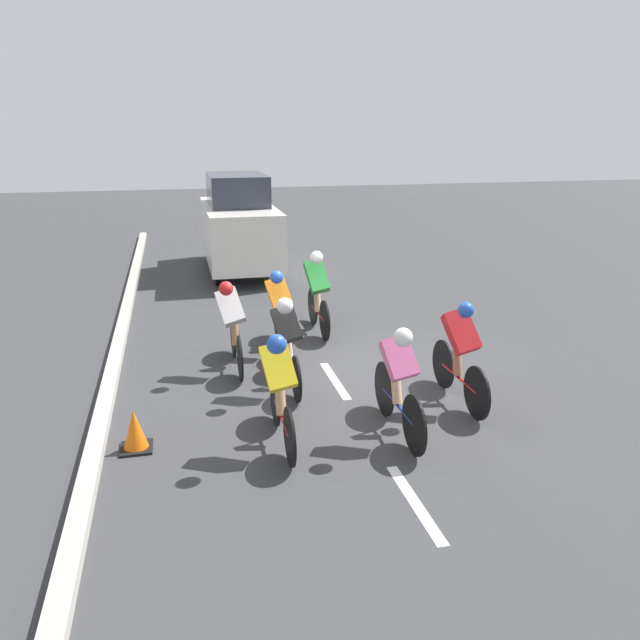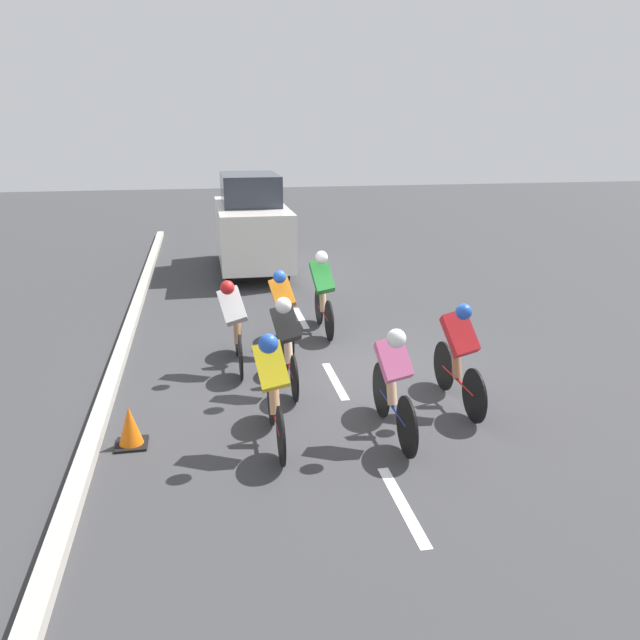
{
  "view_description": "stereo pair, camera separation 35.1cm",
  "coord_description": "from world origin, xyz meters",
  "px_view_note": "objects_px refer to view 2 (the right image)",
  "views": [
    {
      "loc": [
        2.14,
        8.46,
        3.58
      ],
      "look_at": [
        0.22,
        0.24,
        0.95
      ],
      "focal_mm": 35.0,
      "sensor_mm": 36.0,
      "label": 1
    },
    {
      "loc": [
        1.8,
        8.54,
        3.58
      ],
      "look_at": [
        0.22,
        0.24,
        0.95
      ],
      "focal_mm": 35.0,
      "sensor_mm": 36.0,
      "label": 2
    }
  ],
  "objects_px": {
    "cyclist_green": "(323,290)",
    "cyclist_yellow": "(273,385)",
    "support_car": "(251,224)",
    "cyclist_orange": "(284,308)",
    "cyclist_red": "(459,352)",
    "cyclist_white": "(235,321)",
    "traffic_cone": "(130,427)",
    "cyclist_black": "(287,339)",
    "cyclist_pink": "(394,379)"
  },
  "relations": [
    {
      "from": "cyclist_white",
      "to": "support_car",
      "type": "relative_size",
      "value": 0.4
    },
    {
      "from": "cyclist_black",
      "to": "cyclist_pink",
      "type": "bearing_deg",
      "value": 121.86
    },
    {
      "from": "cyclist_red",
      "to": "cyclist_white",
      "type": "xyz_separation_m",
      "value": [
        2.79,
        -1.93,
        -0.02
      ]
    },
    {
      "from": "cyclist_orange",
      "to": "cyclist_white",
      "type": "xyz_separation_m",
      "value": [
        0.83,
        0.64,
        0.02
      ]
    },
    {
      "from": "cyclist_red",
      "to": "cyclist_yellow",
      "type": "relative_size",
      "value": 1.04
    },
    {
      "from": "cyclist_black",
      "to": "support_car",
      "type": "bearing_deg",
      "value": -91.22
    },
    {
      "from": "cyclist_green",
      "to": "cyclist_white",
      "type": "bearing_deg",
      "value": 40.97
    },
    {
      "from": "cyclist_orange",
      "to": "support_car",
      "type": "bearing_deg",
      "value": -90.02
    },
    {
      "from": "cyclist_black",
      "to": "cyclist_green",
      "type": "height_order",
      "value": "cyclist_green"
    },
    {
      "from": "support_car",
      "to": "traffic_cone",
      "type": "xyz_separation_m",
      "value": [
        2.19,
        9.09,
        -0.96
      ]
    },
    {
      "from": "cyclist_black",
      "to": "cyclist_yellow",
      "type": "height_order",
      "value": "cyclist_yellow"
    },
    {
      "from": "cyclist_red",
      "to": "cyclist_yellow",
      "type": "distance_m",
      "value": 2.58
    },
    {
      "from": "traffic_cone",
      "to": "cyclist_orange",
      "type": "bearing_deg",
      "value": -127.38
    },
    {
      "from": "cyclist_orange",
      "to": "cyclist_green",
      "type": "height_order",
      "value": "cyclist_green"
    },
    {
      "from": "cyclist_white",
      "to": "cyclist_yellow",
      "type": "relative_size",
      "value": 1.04
    },
    {
      "from": "cyclist_green",
      "to": "cyclist_yellow",
      "type": "height_order",
      "value": "cyclist_green"
    },
    {
      "from": "cyclist_red",
      "to": "cyclist_white",
      "type": "distance_m",
      "value": 3.39
    },
    {
      "from": "cyclist_pink",
      "to": "traffic_cone",
      "type": "bearing_deg",
      "value": -6.87
    },
    {
      "from": "cyclist_white",
      "to": "traffic_cone",
      "type": "relative_size",
      "value": 3.51
    },
    {
      "from": "cyclist_black",
      "to": "cyclist_white",
      "type": "xyz_separation_m",
      "value": [
        0.67,
        -0.93,
        0.01
      ]
    },
    {
      "from": "cyclist_orange",
      "to": "support_car",
      "type": "xyz_separation_m",
      "value": [
        -0.0,
        -6.22,
        0.45
      ]
    },
    {
      "from": "cyclist_green",
      "to": "support_car",
      "type": "xyz_separation_m",
      "value": [
        0.8,
        -5.45,
        0.38
      ]
    },
    {
      "from": "cyclist_pink",
      "to": "support_car",
      "type": "relative_size",
      "value": 0.41
    },
    {
      "from": "cyclist_white",
      "to": "cyclist_green",
      "type": "bearing_deg",
      "value": -139.03
    },
    {
      "from": "cyclist_green",
      "to": "cyclist_yellow",
      "type": "relative_size",
      "value": 1.01
    },
    {
      "from": "cyclist_white",
      "to": "traffic_cone",
      "type": "bearing_deg",
      "value": 58.61
    },
    {
      "from": "cyclist_yellow",
      "to": "cyclist_green",
      "type": "bearing_deg",
      "value": -108.79
    },
    {
      "from": "support_car",
      "to": "cyclist_orange",
      "type": "bearing_deg",
      "value": 89.98
    },
    {
      "from": "cyclist_orange",
      "to": "cyclist_black",
      "type": "height_order",
      "value": "cyclist_orange"
    },
    {
      "from": "cyclist_black",
      "to": "support_car",
      "type": "relative_size",
      "value": 0.38
    },
    {
      "from": "cyclist_red",
      "to": "cyclist_green",
      "type": "bearing_deg",
      "value": -70.85
    },
    {
      "from": "cyclist_pink",
      "to": "cyclist_black",
      "type": "bearing_deg",
      "value": -58.14
    },
    {
      "from": "cyclist_black",
      "to": "cyclist_yellow",
      "type": "bearing_deg",
      "value": 76.57
    },
    {
      "from": "cyclist_pink",
      "to": "cyclist_black",
      "type": "distance_m",
      "value": 1.95
    },
    {
      "from": "cyclist_red",
      "to": "cyclist_black",
      "type": "xyz_separation_m",
      "value": [
        2.12,
        -1.0,
        -0.02
      ]
    },
    {
      "from": "cyclist_white",
      "to": "traffic_cone",
      "type": "distance_m",
      "value": 2.66
    },
    {
      "from": "cyclist_pink",
      "to": "cyclist_green",
      "type": "distance_m",
      "value": 4.01
    },
    {
      "from": "cyclist_red",
      "to": "cyclist_white",
      "type": "bearing_deg",
      "value": -34.6
    },
    {
      "from": "cyclist_orange",
      "to": "cyclist_white",
      "type": "height_order",
      "value": "cyclist_white"
    },
    {
      "from": "cyclist_yellow",
      "to": "cyclist_orange",
      "type": "bearing_deg",
      "value": -99.77
    },
    {
      "from": "cyclist_black",
      "to": "traffic_cone",
      "type": "bearing_deg",
      "value": 32.52
    },
    {
      "from": "cyclist_orange",
      "to": "traffic_cone",
      "type": "bearing_deg",
      "value": 52.62
    },
    {
      "from": "cyclist_red",
      "to": "cyclist_green",
      "type": "relative_size",
      "value": 1.03
    },
    {
      "from": "cyclist_orange",
      "to": "cyclist_red",
      "type": "bearing_deg",
      "value": 127.31
    },
    {
      "from": "cyclist_orange",
      "to": "cyclist_pink",
      "type": "height_order",
      "value": "cyclist_pink"
    },
    {
      "from": "cyclist_red",
      "to": "support_car",
      "type": "bearing_deg",
      "value": -77.44
    },
    {
      "from": "cyclist_red",
      "to": "cyclist_green",
      "type": "xyz_separation_m",
      "value": [
        1.16,
        -3.35,
        0.04
      ]
    },
    {
      "from": "cyclist_green",
      "to": "cyclist_yellow",
      "type": "distance_m",
      "value": 4.18
    },
    {
      "from": "cyclist_red",
      "to": "support_car",
      "type": "xyz_separation_m",
      "value": [
        1.96,
        -8.79,
        0.42
      ]
    },
    {
      "from": "cyclist_green",
      "to": "support_car",
      "type": "distance_m",
      "value": 5.52
    }
  ]
}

